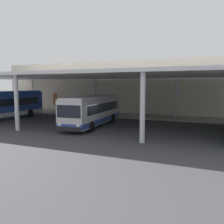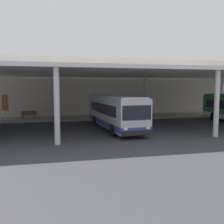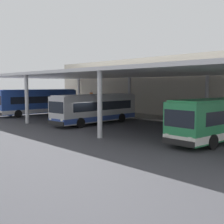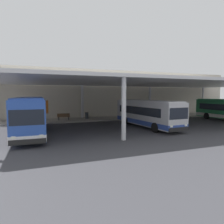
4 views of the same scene
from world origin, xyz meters
The scene contains 9 objects.
ground_plane centered at (0.00, 0.00, 0.00)m, with size 200.00×200.00×0.00m, color #3D3D42.
platform_kerb centered at (0.00, 11.75, 0.09)m, with size 42.00×4.50×0.18m, color #A39E93.
station_building_facade centered at (0.00, 15.00, 4.01)m, with size 48.00×1.60×8.01m, color beige.
canopy_shelter centered at (0.00, 5.50, 5.31)m, with size 40.00×17.00×5.55m.
bus_nearest_bay centered at (-13.56, 2.83, 1.84)m, with size 2.81×11.36×3.57m.
bus_second_bay centered at (-0.81, 2.77, 1.66)m, with size 3.33×10.69×3.17m.
bench_waiting centered at (-9.32, 11.82, 0.66)m, with size 1.80×0.45×0.92m.
trash_bin centered at (-5.87, 11.81, 0.68)m, with size 0.52×0.52×0.98m.
banner_sign centered at (-11.82, 10.94, 1.98)m, with size 0.70×0.12×3.20m.
Camera 1 is at (11.17, -19.60, 4.25)m, focal length 38.45 mm.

